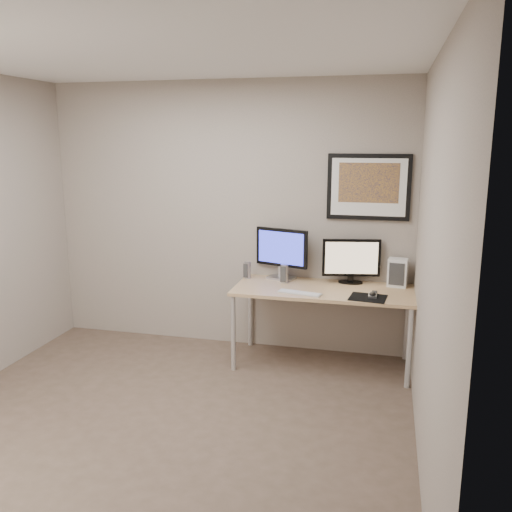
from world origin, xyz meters
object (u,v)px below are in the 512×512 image
object	(u,v)px
monitor_tv	(351,260)
speaker_left	(247,270)
framed_art	(369,187)
speaker_right	(284,274)
fan_unit	(398,273)
desk	(323,295)
monitor_large	(282,251)
keyboard	(300,293)

from	to	relation	value
monitor_tv	speaker_left	size ratio (longest dim) A/B	3.31
monitor_tv	speaker_left	distance (m)	0.99
framed_art	speaker_left	bearing A→B (deg)	-173.04
speaker_right	fan_unit	size ratio (longest dim) A/B	0.68
desk	fan_unit	world-z (taller)	fan_unit
desk	framed_art	distance (m)	1.07
monitor_large	speaker_left	bearing A→B (deg)	-152.88
speaker_right	keyboard	bearing A→B (deg)	-50.08
keyboard	fan_unit	distance (m)	0.95
speaker_right	fan_unit	xyz separation A→B (m)	(1.03, 0.12, 0.04)
desk	framed_art	world-z (taller)	framed_art
speaker_right	keyboard	distance (m)	0.39
desk	monitor_large	size ratio (longest dim) A/B	3.07
framed_art	monitor_tv	xyz separation A→B (m)	(-0.13, -0.09, -0.67)
desk	speaker_right	distance (m)	0.42
monitor_large	desk	bearing A→B (deg)	-12.87
framed_art	speaker_right	world-z (taller)	framed_art
monitor_large	speaker_left	xyz separation A→B (m)	(-0.32, -0.06, -0.19)
desk	framed_art	size ratio (longest dim) A/B	2.13
monitor_tv	keyboard	xyz separation A→B (m)	(-0.41, -0.45, -0.22)
keyboard	desk	bearing A→B (deg)	61.52
monitor_large	fan_unit	xyz separation A→B (m)	(1.08, -0.02, -0.14)
speaker_left	monitor_large	bearing A→B (deg)	28.83
framed_art	fan_unit	bearing A→B (deg)	-19.14
speaker_left	fan_unit	bearing A→B (deg)	20.29
fan_unit	speaker_right	bearing A→B (deg)	-165.33
keyboard	fan_unit	xyz separation A→B (m)	(0.83, 0.44, 0.12)
desk	keyboard	bearing A→B (deg)	-130.28
framed_art	keyboard	bearing A→B (deg)	-134.24
monitor_large	speaker_left	world-z (taller)	monitor_large
desk	monitor_large	world-z (taller)	monitor_large
speaker_left	speaker_right	bearing A→B (deg)	6.33
keyboard	speaker_left	bearing A→B (deg)	156.40
monitor_tv	monitor_large	bearing A→B (deg)	167.71
framed_art	keyboard	world-z (taller)	framed_art
framed_art	fan_unit	xyz separation A→B (m)	(0.30, -0.10, -0.76)
monitor_tv	fan_unit	size ratio (longest dim) A/B	2.04
speaker_right	keyboard	world-z (taller)	speaker_right
desk	keyboard	size ratio (longest dim) A/B	4.11
speaker_left	keyboard	xyz separation A→B (m)	(0.58, -0.41, -0.07)
speaker_left	desk	bearing A→B (deg)	4.44
fan_unit	keyboard	bearing A→B (deg)	-143.71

